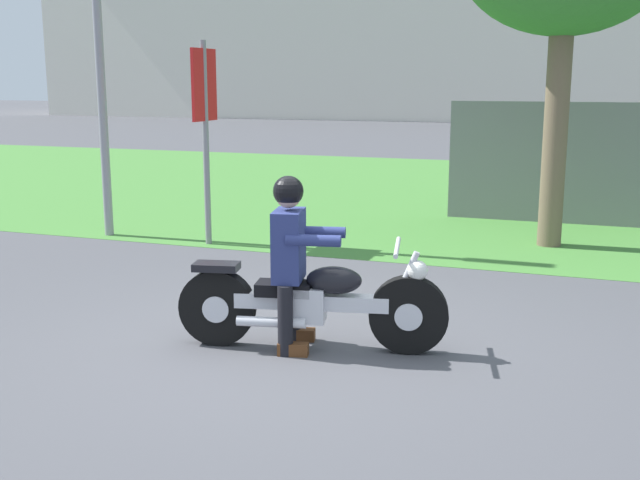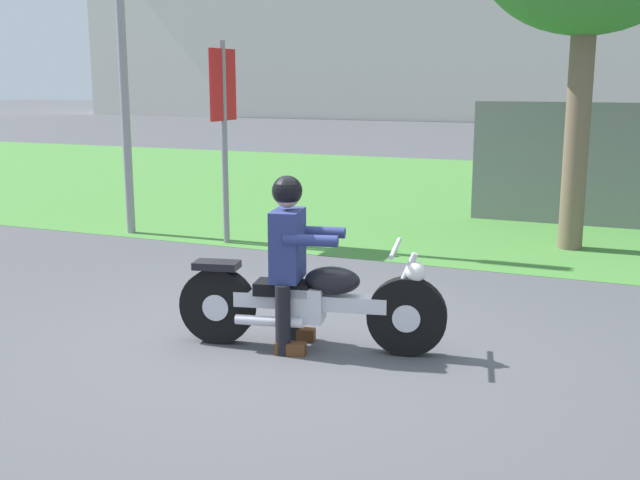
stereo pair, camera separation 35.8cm
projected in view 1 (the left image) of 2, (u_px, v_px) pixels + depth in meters
ground at (288, 345)px, 6.31m from camera, size 120.00×120.00×0.00m
grass_verge at (469, 193)px, 14.69m from camera, size 60.00×12.00×0.01m
motorcycle_lead at (312, 302)px, 6.16m from camera, size 2.14×0.76×0.87m
rider_lead at (291, 249)px, 6.10m from camera, size 0.61×0.54×1.39m
sign_banner at (205, 111)px, 9.85m from camera, size 0.08×0.60×2.60m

